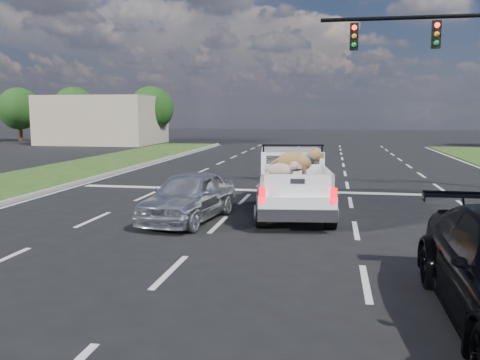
# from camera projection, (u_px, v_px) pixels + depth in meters

# --- Properties ---
(ground) EXTENTS (160.00, 160.00, 0.00)m
(ground) POSITION_uv_depth(u_px,v_px,m) (264.00, 277.00, 9.01)
(ground) COLOR black
(ground) RESTS_ON ground
(road_markings) EXTENTS (17.75, 60.00, 0.01)m
(road_markings) POSITION_uv_depth(u_px,v_px,m) (293.00, 209.00, 15.40)
(road_markings) COLOR silver
(road_markings) RESTS_ON ground
(curb_left) EXTENTS (0.15, 60.00, 0.14)m
(curb_left) POSITION_uv_depth(u_px,v_px,m) (13.00, 200.00, 16.46)
(curb_left) COLOR #9B938E
(curb_left) RESTS_ON ground
(building_left) EXTENTS (10.00, 8.00, 4.40)m
(building_left) POSITION_uv_depth(u_px,v_px,m) (104.00, 120.00, 47.39)
(building_left) COLOR tan
(building_left) RESTS_ON ground
(tree_far_a) EXTENTS (4.20, 4.20, 5.40)m
(tree_far_a) POSITION_uv_depth(u_px,v_px,m) (19.00, 109.00, 50.98)
(tree_far_a) COLOR #332114
(tree_far_a) RESTS_ON ground
(tree_far_b) EXTENTS (4.20, 4.20, 5.40)m
(tree_far_b) POSITION_uv_depth(u_px,v_px,m) (74.00, 109.00, 49.91)
(tree_far_b) COLOR #332114
(tree_far_b) RESTS_ON ground
(tree_far_c) EXTENTS (4.20, 4.20, 5.40)m
(tree_far_c) POSITION_uv_depth(u_px,v_px,m) (152.00, 108.00, 48.48)
(tree_far_c) COLOR #332114
(tree_far_c) RESTS_ON ground
(pickup_truck) EXTENTS (2.54, 5.50, 1.99)m
(pickup_truck) POSITION_uv_depth(u_px,v_px,m) (292.00, 181.00, 14.77)
(pickup_truck) COLOR black
(pickup_truck) RESTS_ON ground
(silver_sedan) EXTENTS (2.15, 4.10, 1.33)m
(silver_sedan) POSITION_uv_depth(u_px,v_px,m) (189.00, 196.00, 13.69)
(silver_sedan) COLOR silver
(silver_sedan) RESTS_ON ground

